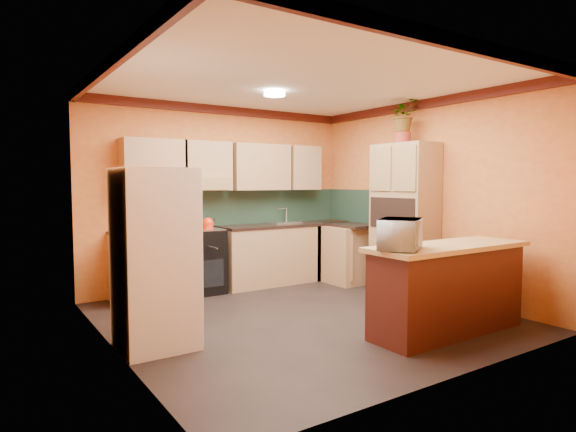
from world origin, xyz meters
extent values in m
plane|color=black|center=(0.00, 0.00, 0.00)|extent=(4.20, 4.20, 0.00)
cube|color=white|center=(0.00, 0.00, 2.70)|extent=(4.20, 4.20, 0.04)
cube|color=orange|center=(0.00, 2.10, 1.35)|extent=(4.20, 0.04, 2.70)
cube|color=orange|center=(0.00, -2.10, 1.35)|extent=(4.20, 0.04, 2.70)
cube|color=orange|center=(-2.10, 0.00, 1.35)|extent=(0.04, 4.20, 2.70)
cube|color=orange|center=(2.10, 0.00, 1.35)|extent=(0.04, 4.20, 2.70)
cube|color=#1B3127|center=(0.25, 2.09, 1.19)|extent=(3.70, 0.02, 0.53)
cube|color=#1B3127|center=(2.09, 1.40, 1.19)|extent=(0.02, 1.40, 0.53)
cube|color=tan|center=(0.10, 1.93, 1.80)|extent=(3.10, 0.34, 0.70)
cylinder|color=white|center=(0.00, 0.60, 2.66)|extent=(0.26, 0.26, 0.06)
cube|color=tan|center=(0.13, 1.80, 0.44)|extent=(3.65, 0.60, 0.88)
cube|color=black|center=(0.13, 1.80, 0.90)|extent=(3.65, 0.62, 0.04)
cube|color=black|center=(-0.50, 1.80, 0.46)|extent=(0.58, 0.58, 0.91)
cube|color=silver|center=(0.90, 1.80, 0.94)|extent=(0.48, 0.40, 0.03)
cube|color=tan|center=(1.80, 1.17, 0.44)|extent=(0.60, 0.80, 0.88)
cube|color=black|center=(1.80, 1.17, 0.90)|extent=(0.62, 0.80, 0.04)
cube|color=white|center=(-1.75, -0.07, 0.85)|extent=(0.68, 0.66, 1.70)
cube|color=tan|center=(1.85, 0.16, 1.05)|extent=(0.48, 0.90, 2.10)
cylinder|color=#973624|center=(1.85, 0.21, 2.18)|extent=(0.22, 0.22, 0.16)
imported|color=tan|center=(1.85, 0.21, 2.49)|extent=(0.42, 0.36, 0.46)
cube|color=#451F10|center=(0.93, -1.31, 0.44)|extent=(1.80, 0.55, 0.88)
cube|color=tan|center=(0.93, -1.31, 0.91)|extent=(1.90, 0.65, 0.05)
imported|color=white|center=(0.22, -1.31, 1.08)|extent=(0.64, 0.60, 0.29)
camera|label=1|loc=(-3.18, -4.50, 1.57)|focal=30.00mm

